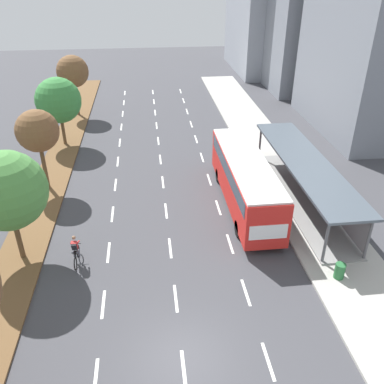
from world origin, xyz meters
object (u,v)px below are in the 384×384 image
at_px(median_tree_fifth, 73,72).
at_px(trash_bin, 340,271).
at_px(bus, 245,177).
at_px(cyclist, 76,251).
at_px(median_tree_second, 6,191).
at_px(median_tree_third, 37,131).
at_px(bus_shelter, 308,176).
at_px(median_tree_fourth, 58,100).

distance_m(median_tree_fifth, trash_bin, 32.64).
height_order(bus, cyclist, bus).
relative_size(median_tree_second, median_tree_third, 1.09).
bearing_deg(cyclist, median_tree_fifth, 96.94).
distance_m(bus_shelter, median_tree_second, 18.35).
bearing_deg(median_tree_second, cyclist, -14.35).
xyz_separation_m(median_tree_fourth, median_tree_fifth, (0.16, 8.04, 0.54)).
bearing_deg(trash_bin, bus, 112.08).
bearing_deg(bus, median_tree_fifth, 123.92).
distance_m(cyclist, median_tree_third, 10.04).
bearing_deg(median_tree_third, median_tree_fourth, 90.06).
bearing_deg(median_tree_second, median_tree_fourth, 90.53).
bearing_deg(bus, cyclist, -154.36).
bearing_deg(median_tree_fourth, median_tree_third, -89.94).
height_order(bus, median_tree_fourth, median_tree_fourth).
relative_size(bus_shelter, median_tree_third, 2.48).
bearing_deg(median_tree_fourth, trash_bin, -49.72).
relative_size(median_tree_third, median_tree_fourth, 0.98).
bearing_deg(median_tree_third, bus_shelter, -12.09).
bearing_deg(bus_shelter, trash_bin, -97.78).
distance_m(median_tree_fourth, median_tree_fifth, 8.06).
bearing_deg(cyclist, bus, 25.64).
xyz_separation_m(median_tree_second, median_tree_fifth, (0.01, 24.12, 0.32)).
relative_size(median_tree_fourth, trash_bin, 6.92).
height_order(median_tree_fourth, median_tree_fifth, median_tree_fifth).
bearing_deg(trash_bin, cyclist, 167.88).
bearing_deg(bus, median_tree_fourth, 138.76).
xyz_separation_m(bus, median_tree_fifth, (-13.40, 19.93, 2.54)).
bearing_deg(trash_bin, median_tree_third, 144.99).
height_order(median_tree_second, trash_bin, median_tree_second).
xyz_separation_m(bus_shelter, median_tree_third, (-17.83, 3.82, 2.52)).
bearing_deg(median_tree_third, trash_bin, -35.01).
xyz_separation_m(bus, median_tree_third, (-13.55, 3.84, 2.32)).
height_order(bus_shelter, bus, bus).
xyz_separation_m(median_tree_second, median_tree_third, (-0.14, 8.04, 0.10)).
distance_m(bus_shelter, trash_bin, 8.09).
relative_size(bus_shelter, median_tree_second, 2.28).
distance_m(bus, cyclist, 11.57).
distance_m(cyclist, median_tree_fifth, 25.37).
distance_m(median_tree_second, median_tree_fifth, 24.13).
bearing_deg(median_tree_third, median_tree_second, -89.00).
xyz_separation_m(median_tree_second, trash_bin, (16.61, -3.69, -3.71)).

